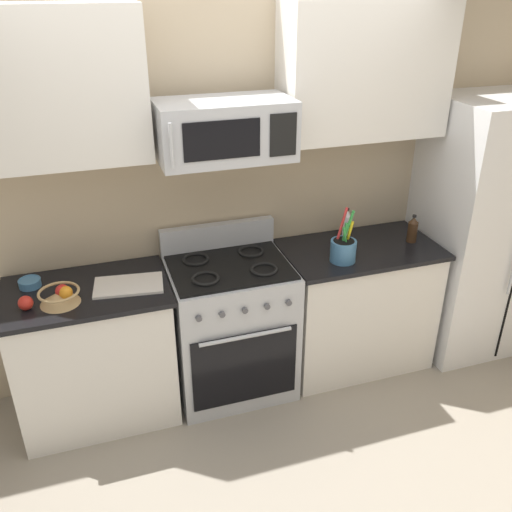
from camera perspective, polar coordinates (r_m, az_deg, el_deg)
ground_plane at (r=3.46m, az=0.92°, el=-20.04°), size 16.00×16.00×0.00m
wall_back at (r=3.61m, az=-4.54°, el=6.99°), size 8.00×0.10×2.60m
counter_left at (r=3.59m, az=-16.24°, el=-9.60°), size 0.95×0.62×0.91m
range_oven at (r=3.66m, az=-2.62°, el=-7.22°), size 0.76×0.66×1.09m
counter_right at (r=3.96m, az=10.22°, el=-5.03°), size 1.04×0.62×0.91m
refrigerator at (r=4.27m, az=22.67°, el=2.68°), size 0.89×0.73×1.84m
microwave at (r=3.15m, az=-3.26°, el=12.86°), size 0.76×0.44×0.33m
upper_cabinets_left at (r=3.13m, az=-20.31°, el=15.97°), size 0.94×0.34×0.80m
upper_cabinets_right at (r=3.56m, az=11.19°, el=18.23°), size 1.03×0.34×0.80m
utensil_crock at (r=3.52m, az=8.99°, el=0.69°), size 0.16×0.16×0.35m
fruit_basket at (r=3.23m, az=-19.55°, el=-3.88°), size 0.23×0.23×0.10m
apple_loose at (r=3.24m, az=-22.68°, el=-4.50°), size 0.08×0.08×0.08m
cutting_board at (r=3.31m, az=-13.01°, el=-2.94°), size 0.42×0.29×0.02m
bottle_vinegar at (r=3.85m, az=9.33°, el=3.28°), size 0.06×0.06×0.21m
bottle_soy at (r=3.88m, az=15.85°, el=2.65°), size 0.07×0.07×0.19m
prep_bowl at (r=3.47m, az=-22.31°, el=-2.57°), size 0.13×0.13×0.05m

